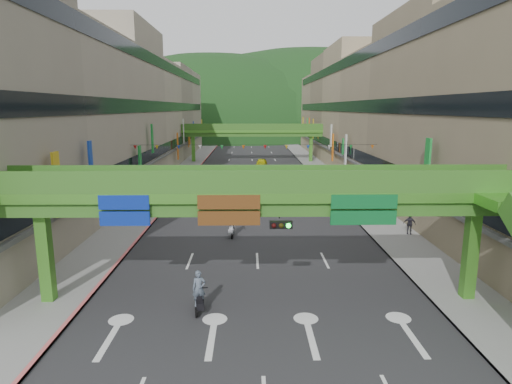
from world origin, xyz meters
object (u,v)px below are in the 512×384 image
object	(u,v)px
scooter_rider_near	(199,293)
pedestrian_red	(361,209)
car_yellow	(262,163)
scooter_rider_mid	(239,191)
car_silver	(221,180)
overpass_near	(279,208)

from	to	relation	value
scooter_rider_near	pedestrian_red	size ratio (longest dim) A/B	1.22
scooter_rider_near	car_yellow	distance (m)	53.18
scooter_rider_mid	car_silver	world-z (taller)	scooter_rider_mid
scooter_rider_mid	pedestrian_red	bearing A→B (deg)	-34.55
scooter_rider_near	pedestrian_red	world-z (taller)	scooter_rider_near
scooter_rider_mid	car_silver	distance (m)	9.66
overpass_near	pedestrian_red	size ratio (longest dim) A/B	15.73
scooter_rider_near	car_silver	bearing A→B (deg)	92.06
car_silver	pedestrian_red	world-z (taller)	pedestrian_red
pedestrian_red	car_yellow	bearing A→B (deg)	79.01
car_yellow	pedestrian_red	size ratio (longest dim) A/B	2.45
overpass_near	pedestrian_red	xyz separation A→B (m)	(8.87, 17.81, -4.32)
car_yellow	scooter_rider_near	bearing A→B (deg)	-88.17
overpass_near	scooter_rider_mid	distance (m)	26.22
car_yellow	scooter_rider_mid	bearing A→B (deg)	-90.23
car_silver	scooter_rider_mid	bearing A→B (deg)	-77.49
scooter_rider_near	scooter_rider_mid	world-z (taller)	scooter_rider_near
car_silver	car_yellow	world-z (taller)	car_yellow
pedestrian_red	car_silver	bearing A→B (deg)	104.89
car_silver	car_yellow	size ratio (longest dim) A/B	0.96
scooter_rider_mid	car_silver	bearing A→B (deg)	105.53
overpass_near	scooter_rider_mid	size ratio (longest dim) A/B	14.61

